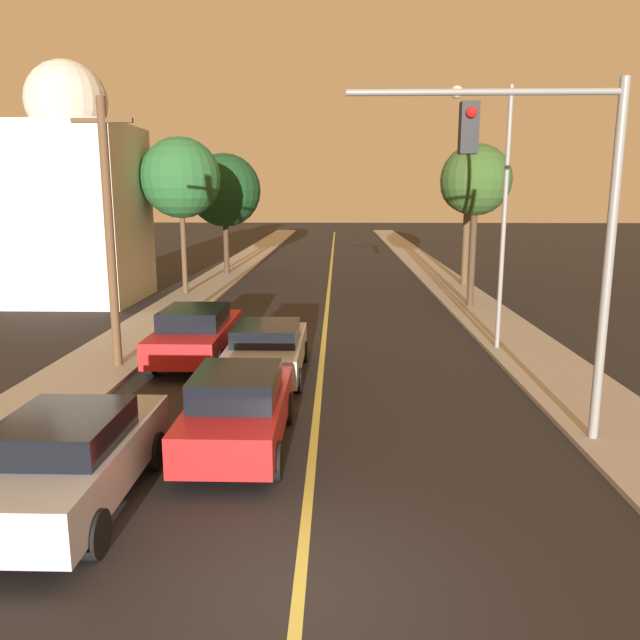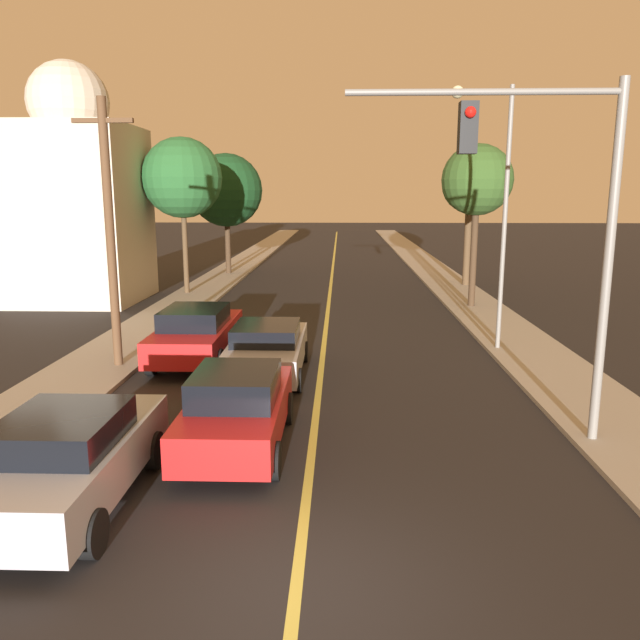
{
  "view_description": "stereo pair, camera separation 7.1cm",
  "coord_description": "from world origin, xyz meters",
  "px_view_note": "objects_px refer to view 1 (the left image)",
  "views": [
    {
      "loc": [
        0.45,
        -6.75,
        4.79
      ],
      "look_at": [
        0.0,
        9.0,
        1.6
      ],
      "focal_mm": 35.0,
      "sensor_mm": 36.0,
      "label": 1
    },
    {
      "loc": [
        0.53,
        -6.75,
        4.79
      ],
      "look_at": [
        0.0,
        9.0,
        1.6
      ],
      "focal_mm": 35.0,
      "sensor_mm": 36.0,
      "label": 2
    }
  ],
  "objects_px": {
    "car_outer_lane_front": "(70,458)",
    "tree_right_far": "(468,186)",
    "traffic_signal_mast": "(553,203)",
    "tree_left_far": "(225,190)",
    "streetlamp_right": "(493,186)",
    "tree_right_near": "(476,181)",
    "tree_left_near": "(181,178)",
    "car_near_lane_front": "(238,409)",
    "domed_building_left": "(74,198)",
    "car_near_lane_second": "(267,349)",
    "car_outer_lane_second": "(196,333)",
    "utility_pole_left": "(109,230)"
  },
  "relations": [
    {
      "from": "car_outer_lane_second",
      "to": "traffic_signal_mast",
      "type": "distance_m",
      "value": 10.61
    },
    {
      "from": "traffic_signal_mast",
      "to": "tree_right_near",
      "type": "height_order",
      "value": "tree_right_near"
    },
    {
      "from": "car_outer_lane_front",
      "to": "car_outer_lane_second",
      "type": "relative_size",
      "value": 0.91
    },
    {
      "from": "car_outer_lane_second",
      "to": "utility_pole_left",
      "type": "xyz_separation_m",
      "value": [
        -2.02,
        -0.87,
        3.01
      ]
    },
    {
      "from": "streetlamp_right",
      "to": "tree_left_far",
      "type": "bearing_deg",
      "value": 121.76
    },
    {
      "from": "tree_right_near",
      "to": "car_near_lane_front",
      "type": "bearing_deg",
      "value": -116.34
    },
    {
      "from": "tree_right_far",
      "to": "domed_building_left",
      "type": "xyz_separation_m",
      "value": [
        -18.35,
        -4.85,
        -0.59
      ]
    },
    {
      "from": "car_near_lane_second",
      "to": "utility_pole_left",
      "type": "height_order",
      "value": "utility_pole_left"
    },
    {
      "from": "car_outer_lane_second",
      "to": "streetlamp_right",
      "type": "bearing_deg",
      "value": 9.79
    },
    {
      "from": "car_near_lane_second",
      "to": "streetlamp_right",
      "type": "height_order",
      "value": "streetlamp_right"
    },
    {
      "from": "car_outer_lane_front",
      "to": "tree_right_far",
      "type": "distance_m",
      "value": 26.47
    },
    {
      "from": "tree_left_near",
      "to": "tree_right_far",
      "type": "height_order",
      "value": "tree_left_near"
    },
    {
      "from": "tree_left_near",
      "to": "tree_right_far",
      "type": "relative_size",
      "value": 1.11
    },
    {
      "from": "car_outer_lane_second",
      "to": "tree_right_far",
      "type": "bearing_deg",
      "value": 54.73
    },
    {
      "from": "car_outer_lane_front",
      "to": "tree_right_far",
      "type": "relative_size",
      "value": 0.68
    },
    {
      "from": "streetlamp_right",
      "to": "tree_left_near",
      "type": "bearing_deg",
      "value": 138.49
    },
    {
      "from": "tree_left_near",
      "to": "tree_right_near",
      "type": "distance_m",
      "value": 13.37
    },
    {
      "from": "tree_right_near",
      "to": "car_near_lane_second",
      "type": "bearing_deg",
      "value": -126.09
    },
    {
      "from": "utility_pole_left",
      "to": "tree_right_far",
      "type": "xyz_separation_m",
      "value": [
        12.74,
        16.03,
        1.35
      ]
    },
    {
      "from": "car_near_lane_front",
      "to": "streetlamp_right",
      "type": "xyz_separation_m",
      "value": [
        6.44,
        7.79,
        4.22
      ]
    },
    {
      "from": "streetlamp_right",
      "to": "car_near_lane_second",
      "type": "bearing_deg",
      "value": -155.56
    },
    {
      "from": "car_near_lane_second",
      "to": "car_outer_lane_front",
      "type": "xyz_separation_m",
      "value": [
        -2.23,
        -7.21,
        0.06
      ]
    },
    {
      "from": "car_near_lane_front",
      "to": "car_outer_lane_front",
      "type": "height_order",
      "value": "car_near_lane_front"
    },
    {
      "from": "car_near_lane_front",
      "to": "tree_left_far",
      "type": "xyz_separation_m",
      "value": [
        -4.8,
        25.95,
        4.19
      ]
    },
    {
      "from": "utility_pole_left",
      "to": "car_outer_lane_front",
      "type": "bearing_deg",
      "value": -75.45
    },
    {
      "from": "traffic_signal_mast",
      "to": "tree_left_near",
      "type": "distance_m",
      "value": 21.14
    },
    {
      "from": "car_near_lane_front",
      "to": "car_outer_lane_second",
      "type": "bearing_deg",
      "value": 109.47
    },
    {
      "from": "car_near_lane_second",
      "to": "tree_left_near",
      "type": "distance_m",
      "value": 15.3
    },
    {
      "from": "traffic_signal_mast",
      "to": "car_near_lane_second",
      "type": "bearing_deg",
      "value": 142.72
    },
    {
      "from": "car_outer_lane_second",
      "to": "utility_pole_left",
      "type": "distance_m",
      "value": 3.72
    },
    {
      "from": "traffic_signal_mast",
      "to": "tree_left_far",
      "type": "relative_size",
      "value": 0.95
    },
    {
      "from": "domed_building_left",
      "to": "car_near_lane_front",
      "type": "bearing_deg",
      "value": -59.33
    },
    {
      "from": "car_near_lane_front",
      "to": "car_outer_lane_second",
      "type": "xyz_separation_m",
      "value": [
        -2.23,
        6.3,
        0.04
      ]
    },
    {
      "from": "car_outer_lane_front",
      "to": "streetlamp_right",
      "type": "distance_m",
      "value": 13.98
    },
    {
      "from": "car_near_lane_front",
      "to": "traffic_signal_mast",
      "type": "relative_size",
      "value": 0.64
    },
    {
      "from": "car_outer_lane_front",
      "to": "utility_pole_left",
      "type": "height_order",
      "value": "utility_pole_left"
    },
    {
      "from": "car_near_lane_second",
      "to": "tree_left_far",
      "type": "relative_size",
      "value": 0.65
    },
    {
      "from": "car_outer_lane_second",
      "to": "tree_left_near",
      "type": "xyz_separation_m",
      "value": [
        -3.25,
        12.03,
        4.67
      ]
    },
    {
      "from": "streetlamp_right",
      "to": "tree_right_far",
      "type": "height_order",
      "value": "streetlamp_right"
    },
    {
      "from": "car_outer_lane_front",
      "to": "tree_right_near",
      "type": "bearing_deg",
      "value": 60.92
    },
    {
      "from": "tree_right_near",
      "to": "car_outer_lane_second",
      "type": "bearing_deg",
      "value": -137.65
    },
    {
      "from": "car_near_lane_front",
      "to": "utility_pole_left",
      "type": "relative_size",
      "value": 0.6
    },
    {
      "from": "car_outer_lane_front",
      "to": "tree_left_near",
      "type": "xyz_separation_m",
      "value": [
        -3.25,
        20.67,
        4.7
      ]
    },
    {
      "from": "car_outer_lane_second",
      "to": "domed_building_left",
      "type": "relative_size",
      "value": 0.47
    },
    {
      "from": "tree_left_near",
      "to": "tree_right_near",
      "type": "xyz_separation_m",
      "value": [
        12.99,
        -3.16,
        -0.19
      ]
    },
    {
      "from": "streetlamp_right",
      "to": "domed_building_left",
      "type": "distance_m",
      "value": 18.53
    },
    {
      "from": "tree_right_far",
      "to": "tree_left_near",
      "type": "bearing_deg",
      "value": -167.38
    },
    {
      "from": "tree_right_near",
      "to": "tree_right_far",
      "type": "xyz_separation_m",
      "value": [
        0.98,
        6.29,
        -0.12
      ]
    },
    {
      "from": "streetlamp_right",
      "to": "utility_pole_left",
      "type": "bearing_deg",
      "value": -167.53
    },
    {
      "from": "car_near_lane_second",
      "to": "tree_right_far",
      "type": "height_order",
      "value": "tree_right_far"
    }
  ]
}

